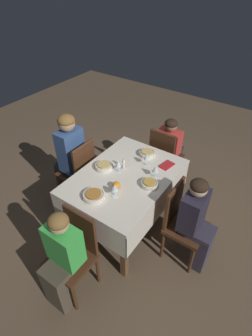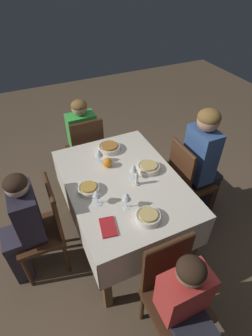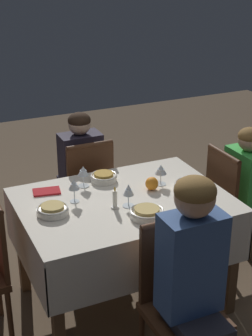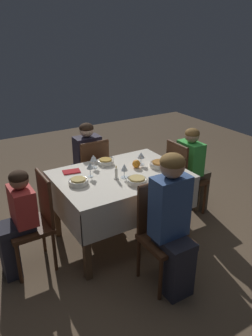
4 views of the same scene
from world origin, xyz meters
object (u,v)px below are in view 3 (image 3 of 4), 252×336
object	(u,v)px
person_child_dark	(79,172)
person_child_green	(252,190)
chair_south	(86,191)
dining_table	(123,215)
wine_glass_north	(128,191)
orange_fruit	(152,183)
napkin_red_folded	(47,191)
person_adult_denim	(195,282)
wine_glass_west	(161,170)
chair_north	(178,298)
candle_centerpiece	(115,200)
wine_glass_east	(74,185)
bowl_west	(191,186)
bowl_south	(104,177)
wine_glass_south	(83,172)
bowl_east	(53,210)
chair_west	(232,204)
bowl_north	(147,213)

from	to	relation	value
person_child_dark	person_child_green	xyz separation A→B (m)	(-1.00, 0.77, -0.01)
chair_south	person_child_dark	bearing A→B (deg)	-90.00
dining_table	wine_glass_north	xyz separation A→B (m)	(0.01, 0.09, 0.21)
orange_fruit	napkin_red_folded	world-z (taller)	orange_fruit
person_adult_denim	orange_fruit	xyz separation A→B (m)	(-0.22, -0.87, 0.10)
wine_glass_west	orange_fruit	distance (m)	0.11
chair_north	wine_glass_north	distance (m)	0.68
person_adult_denim	candle_centerpiece	bearing A→B (deg)	96.84
wine_glass_east	person_child_green	bearing A→B (deg)	178.54
bowl_west	wine_glass_north	bearing A→B (deg)	4.59
person_adult_denim	wine_glass_west	bearing A→B (deg)	71.64
wine_glass_west	bowl_west	bearing A→B (deg)	131.45
wine_glass_west	wine_glass_east	bearing A→B (deg)	0.09
bowl_south	wine_glass_south	bearing A→B (deg)	7.60
person_child_dark	person_child_green	distance (m)	1.27
bowl_south	wine_glass_west	distance (m)	0.37
bowl_east	wine_glass_west	size ratio (longest dim) A/B	1.35
orange_fruit	napkin_red_folded	bearing A→B (deg)	-21.08
candle_centerpiece	wine_glass_east	bearing A→B (deg)	-42.84
bowl_east	candle_centerpiece	bearing A→B (deg)	167.55
bowl_west	wine_glass_west	xyz separation A→B (m)	(0.13, -0.15, 0.07)
chair_north	chair_west	world-z (taller)	same
chair_north	person_child_green	size ratio (longest dim) A/B	0.87
chair_north	bowl_west	size ratio (longest dim) A/B	4.30
wine_glass_south	candle_centerpiece	distance (m)	0.36
bowl_south	bowl_west	size ratio (longest dim) A/B	0.82
chair_north	bowl_south	xyz separation A→B (m)	(0.01, -0.97, 0.28)
bowl_west	napkin_red_folded	size ratio (longest dim) A/B	1.15
bowl_north	bowl_south	bearing A→B (deg)	-86.21
dining_table	chair_north	size ratio (longest dim) A/B	1.39
candle_centerpiece	napkin_red_folded	world-z (taller)	candle_centerpiece
wine_glass_north	wine_glass_west	size ratio (longest dim) A/B	1.04
chair_west	person_child_green	xyz separation A→B (m)	(-0.15, 0.00, 0.08)
wine_glass_north	bowl_south	world-z (taller)	wine_glass_north
chair_west	bowl_west	xyz separation A→B (m)	(0.42, 0.12, 0.28)
wine_glass_north	dining_table	bearing A→B (deg)	-96.02
person_child_dark	napkin_red_folded	size ratio (longest dim) A/B	5.81
chair_north	person_child_dark	xyz separation A→B (m)	(-0.01, -1.51, 0.09)
chair_south	bowl_east	world-z (taller)	chair_south
chair_west	candle_centerpiece	world-z (taller)	chair_west
bowl_north	bowl_south	xyz separation A→B (m)	(0.04, -0.55, 0.00)
person_child_green	chair_west	bearing A→B (deg)	90.00
bowl_east	wine_glass_south	xyz separation A→B (m)	(-0.29, -0.27, 0.07)
person_child_green	orange_fruit	xyz separation A→B (m)	(0.80, 0.01, 0.21)
wine_glass_north	bowl_west	size ratio (longest dim) A/B	0.67
bowl_west	person_child_dark	bearing A→B (deg)	-64.49
wine_glass_south	wine_glass_north	bearing A→B (deg)	111.58
bowl_west	person_adult_denim	bearing A→B (deg)	60.36
person_child_dark	bowl_north	xyz separation A→B (m)	(-0.02, 1.09, 0.19)
chair_west	bowl_south	bearing A→B (deg)	75.01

